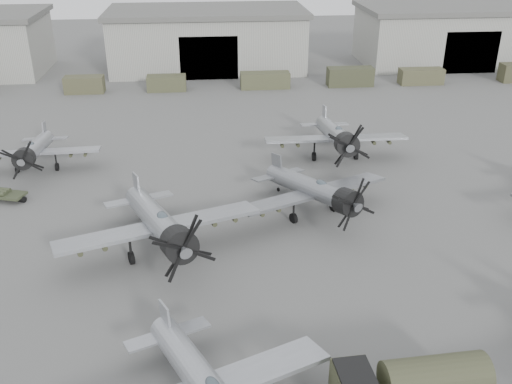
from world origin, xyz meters
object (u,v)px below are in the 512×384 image
aircraft_mid_1 (160,224)px  aircraft_far_0 (34,150)px  aircraft_far_1 (337,136)px  fuel_tanker (412,384)px  aircraft_mid_2 (316,190)px

aircraft_mid_1 → aircraft_far_0: (-12.08, 15.53, -0.44)m
aircraft_mid_1 → aircraft_far_1: size_ratio=1.04×
aircraft_far_0 → fuel_tanker: aircraft_far_0 is taller
aircraft_far_0 → aircraft_far_1: (27.48, 0.12, 0.34)m
aircraft_far_0 → aircraft_far_1: bearing=-2.4°
aircraft_far_0 → aircraft_far_1: aircraft_far_1 is taller
aircraft_mid_1 → aircraft_far_1: 21.96m
aircraft_far_0 → fuel_tanker: size_ratio=1.52×
aircraft_far_1 → aircraft_mid_2: bearing=-109.6°
aircraft_mid_2 → aircraft_far_0: aircraft_mid_2 is taller
aircraft_far_1 → aircraft_far_0: bearing=-179.2°
aircraft_mid_1 → aircraft_far_1: aircraft_mid_1 is taller
aircraft_mid_2 → fuel_tanker: (0.80, -19.19, -0.63)m
aircraft_mid_1 → aircraft_far_0: 19.67m
aircraft_far_1 → fuel_tanker: (-3.25, -30.21, -0.79)m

